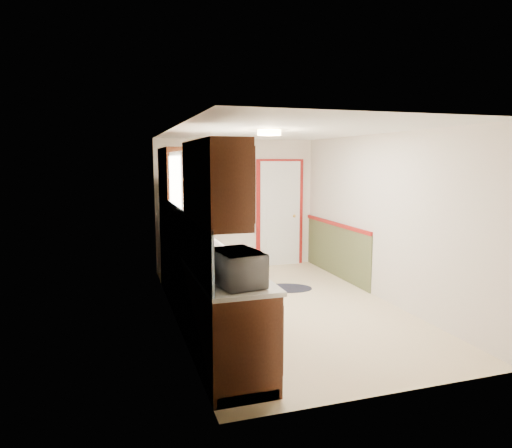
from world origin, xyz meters
TOP-DOWN VIEW (x-y plane):
  - room_shell at (0.00, 0.00)m, footprint 3.20×5.20m
  - kitchen_run at (-1.24, -0.29)m, footprint 0.63×4.00m
  - back_wall_trim at (0.99, 2.21)m, footprint 1.12×2.30m
  - ceiling_fixture at (-0.30, -0.20)m, footprint 0.30×0.30m
  - microwave at (-1.20, -1.95)m, footprint 0.38×0.58m
  - refrigerator at (-0.96, 2.05)m, footprint 0.75×0.75m
  - rug at (0.37, 0.85)m, footprint 0.92×0.75m
  - cooktop at (-1.19, 1.40)m, footprint 0.54×0.64m

SIDE VIEW (x-z plane):
  - rug at x=0.37m, z-range 0.00..0.01m
  - kitchen_run at x=-1.24m, z-range -0.29..1.91m
  - refrigerator at x=-0.96m, z-range 0.00..1.77m
  - back_wall_trim at x=0.99m, z-range -0.15..1.93m
  - cooktop at x=-1.19m, z-range 0.94..0.96m
  - microwave at x=-1.20m, z-range 0.94..1.31m
  - room_shell at x=0.00m, z-range -0.06..2.46m
  - ceiling_fixture at x=-0.30m, z-range 2.33..2.39m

